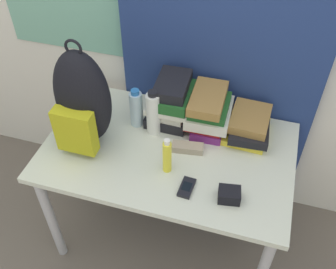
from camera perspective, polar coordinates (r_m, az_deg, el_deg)
The scene contains 13 objects.
wall_back at distance 1.93m, azimuth 3.92°, elevation 18.66°, with size 6.00×0.06×2.50m.
curtain_blue at distance 1.86m, azimuth 8.33°, elevation 17.22°, with size 1.02×0.04×2.50m.
desk at distance 1.96m, azimuth 0.00°, elevation -3.93°, with size 1.20×0.74×0.71m.
backpack at distance 1.82m, azimuth -12.34°, elevation 4.69°, with size 0.27×0.24×0.55m.
book_stack_left at distance 1.97m, azimuth 0.46°, elevation 4.86°, with size 0.22×0.25×0.25m.
book_stack_center at distance 1.95m, azimuth 5.94°, elevation 3.40°, with size 0.22×0.27×0.21m.
book_stack_right at distance 1.97m, azimuth 11.58°, elevation 1.30°, with size 0.23×0.27×0.12m.
water_bottle at distance 1.96m, azimuth -4.64°, elevation 3.80°, with size 0.06×0.06×0.22m.
sports_bottle at distance 1.91m, azimuth -2.16°, elevation 3.12°, with size 0.07×0.07×0.25m.
sunscreen_bottle at distance 1.74m, azimuth -0.13°, elevation -3.18°, with size 0.04×0.04×0.19m.
cell_phone at distance 1.73m, azimuth 2.73°, elevation -7.69°, with size 0.06×0.11×0.02m.
sunglasses_case at distance 1.88m, azimuth 2.85°, elevation -1.91°, with size 0.16×0.08×0.04m.
camera_pouch at distance 1.70m, azimuth 8.89°, elevation -8.65°, with size 0.10×0.09×0.06m.
Camera 1 is at (0.37, -0.88, 2.09)m, focal length 42.00 mm.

